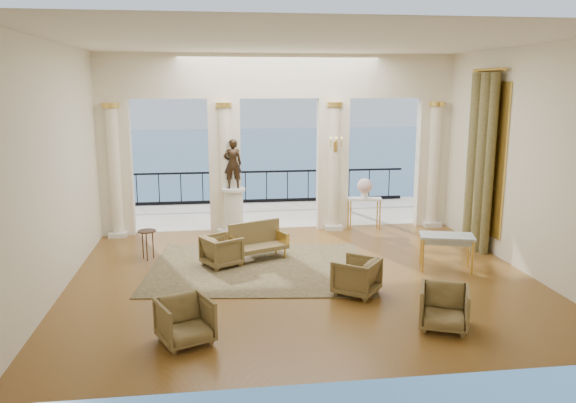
{
  "coord_description": "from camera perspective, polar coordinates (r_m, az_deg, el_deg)",
  "views": [
    {
      "loc": [
        -1.68,
        -10.41,
        3.71
      ],
      "look_at": [
        -0.21,
        0.6,
        1.41
      ],
      "focal_mm": 35.0,
      "sensor_mm": 36.0,
      "label": 1
    }
  ],
  "objects": [
    {
      "name": "armchair_c",
      "position": [
        10.27,
        6.96,
        -7.39
      ],
      "size": [
        0.97,
        0.98,
        0.74
      ],
      "primitive_type": "imported",
      "rotation": [
        0.0,
        0.0,
        -2.23
      ],
      "color": "#4C3C21",
      "rests_on": "ground"
    },
    {
      "name": "statue",
      "position": [
        14.05,
        -5.63,
        3.84
      ],
      "size": [
        0.47,
        0.32,
        1.23
      ],
      "primitive_type": "imported",
      "rotation": [
        0.0,
        0.0,
        3.2
      ],
      "color": "#2F2014",
      "rests_on": "pedestal"
    },
    {
      "name": "floor",
      "position": [
        11.18,
        1.48,
        -7.71
      ],
      "size": [
        9.0,
        9.0,
        0.0
      ],
      "primitive_type": "plane",
      "color": "#452C13",
      "rests_on": "ground"
    },
    {
      "name": "armchair_a",
      "position": [
        8.5,
        -10.41,
        -11.65
      ],
      "size": [
        0.93,
        0.91,
        0.74
      ],
      "primitive_type": "imported",
      "rotation": [
        0.0,
        0.0,
        0.42
      ],
      "color": "#4C3C21",
      "rests_on": "ground"
    },
    {
      "name": "armchair_d",
      "position": [
        11.84,
        -6.75,
        -4.85
      ],
      "size": [
        0.91,
        0.93,
        0.72
      ],
      "primitive_type": "imported",
      "rotation": [
        0.0,
        0.0,
        2.09
      ],
      "color": "#4C3C21",
      "rests_on": "ground"
    },
    {
      "name": "wall_sconce",
      "position": [
        14.33,
        4.87,
        5.7
      ],
      "size": [
        0.3,
        0.11,
        0.33
      ],
      "color": "gold",
      "rests_on": "arcade"
    },
    {
      "name": "rug",
      "position": [
        11.75,
        -3.01,
        -6.7
      ],
      "size": [
        4.82,
        3.96,
        0.02
      ],
      "primitive_type": "cube",
      "rotation": [
        0.0,
        0.0,
        -0.12
      ],
      "color": "#272D17",
      "rests_on": "ground"
    },
    {
      "name": "arcade",
      "position": [
        14.38,
        -0.88,
        7.18
      ],
      "size": [
        9.0,
        0.56,
        4.5
      ],
      "color": "beige",
      "rests_on": "ground"
    },
    {
      "name": "settee",
      "position": [
        12.23,
        -3.12,
        -4.04
      ],
      "size": [
        1.33,
        0.96,
        0.81
      ],
      "rotation": [
        0.0,
        0.0,
        0.4
      ],
      "color": "#4C3C21",
      "rests_on": "ground"
    },
    {
      "name": "curtain",
      "position": [
        13.43,
        18.87,
        3.81
      ],
      "size": [
        0.33,
        1.4,
        4.09
      ],
      "color": "#4C4C26",
      "rests_on": "ground"
    },
    {
      "name": "sea",
      "position": [
        71.1,
        -6.2,
        3.77
      ],
      "size": [
        160.0,
        160.0,
        0.0
      ],
      "primitive_type": "plane",
      "color": "#2A6084",
      "rests_on": "ground"
    },
    {
      "name": "pedestal",
      "position": [
        14.27,
        -5.53,
        -1.08
      ],
      "size": [
        0.65,
        0.65,
        1.19
      ],
      "color": "silver",
      "rests_on": "ground"
    },
    {
      "name": "terrace",
      "position": [
        16.73,
        -1.65,
        -1.32
      ],
      "size": [
        10.0,
        3.6,
        0.1
      ],
      "primitive_type": "cube",
      "color": "#A29684",
      "rests_on": "ground"
    },
    {
      "name": "side_table",
      "position": [
        12.54,
        -14.14,
        -3.27
      ],
      "size": [
        0.4,
        0.4,
        0.64
      ],
      "color": "black",
      "rests_on": "ground"
    },
    {
      "name": "urn",
      "position": [
        14.71,
        7.81,
        1.49
      ],
      "size": [
        0.39,
        0.39,
        0.52
      ],
      "color": "white",
      "rests_on": "console_table"
    },
    {
      "name": "window_frame",
      "position": [
        13.5,
        19.61,
        4.15
      ],
      "size": [
        0.04,
        1.6,
        3.4
      ],
      "primitive_type": "cube",
      "color": "gold",
      "rests_on": "room_walls"
    },
    {
      "name": "headland",
      "position": [
        85.52,
        -27.08,
        5.92
      ],
      "size": [
        22.0,
        18.0,
        6.0
      ],
      "primitive_type": "cube",
      "color": "black",
      "rests_on": "sea"
    },
    {
      "name": "balustrade",
      "position": [
        18.19,
        -2.18,
        1.22
      ],
      "size": [
        9.0,
        0.06,
        1.03
      ],
      "color": "black",
      "rests_on": "terrace"
    },
    {
      "name": "console_table",
      "position": [
        14.79,
        7.76,
        -0.18
      ],
      "size": [
        0.93,
        0.49,
        0.84
      ],
      "rotation": [
        0.0,
        0.0,
        -0.17
      ],
      "color": "silver",
      "rests_on": "ground"
    },
    {
      "name": "armchair_b",
      "position": [
        9.16,
        15.6,
        -10.13
      ],
      "size": [
        0.94,
        0.91,
        0.75
      ],
      "primitive_type": "imported",
      "rotation": [
        0.0,
        0.0,
        -0.4
      ],
      "color": "#4C3C21",
      "rests_on": "ground"
    },
    {
      "name": "room_walls",
      "position": [
        9.48,
        2.64,
        6.63
      ],
      "size": [
        9.0,
        9.0,
        9.0
      ],
      "color": "beige",
      "rests_on": "ground"
    },
    {
      "name": "palm_tree",
      "position": [
        17.41,
        4.72,
        12.9
      ],
      "size": [
        2.0,
        2.0,
        4.5
      ],
      "color": "#4C3823",
      "rests_on": "terrace"
    },
    {
      "name": "game_table",
      "position": [
        11.91,
        15.84,
        -3.64
      ],
      "size": [
        1.19,
        0.85,
        0.73
      ],
      "rotation": [
        0.0,
        0.0,
        -0.28
      ],
      "color": "#93A9B6",
      "rests_on": "ground"
    }
  ]
}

